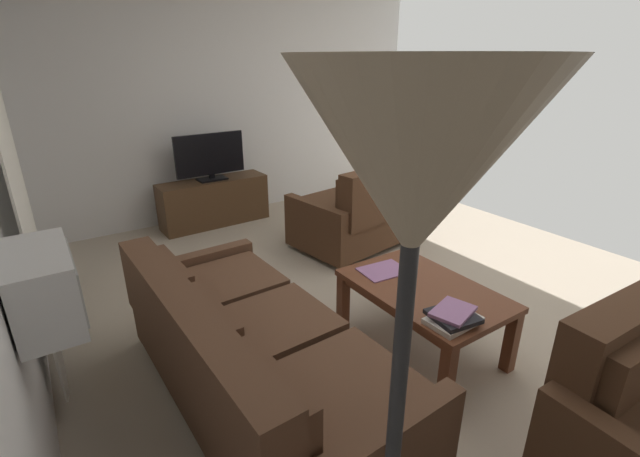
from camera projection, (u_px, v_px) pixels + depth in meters
name	position (u px, v px, depth m)	size (l,w,h in m)	color
ground_plane	(403.00, 306.00, 3.49)	(5.93, 4.94, 0.01)	tan
wall_right	(240.00, 105.00, 5.30)	(0.12, 4.94, 2.61)	silver
vertical_blinds	(0.00, 113.00, 2.50)	(1.79, 0.10, 2.44)	white
wall_ac_unit	(44.00, 287.00, 1.69)	(0.48, 0.23, 0.30)	silver
sofa_main	(249.00, 356.00, 2.36)	(2.03, 0.97, 0.80)	black
loveseat_near	(358.00, 213.00, 4.44)	(0.99, 1.25, 0.89)	black
coffee_table	(423.00, 296.00, 2.85)	(1.05, 0.68, 0.46)	brown
floor_lamp	(411.00, 239.00, 0.63)	(0.36, 0.36, 1.86)	#262628
tv_stand	(214.00, 202.00, 5.11)	(0.40, 1.25, 0.54)	#4C331E
flat_tv	(210.00, 156.00, 4.91)	(0.21, 0.80, 0.53)	black
book_stack	(453.00, 317.00, 2.44)	(0.27, 0.31, 0.08)	silver
tv_remote	(404.00, 303.00, 2.63)	(0.12, 0.16, 0.02)	black
loose_magazine	(383.00, 270.00, 3.04)	(0.24, 0.32, 0.01)	#996699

